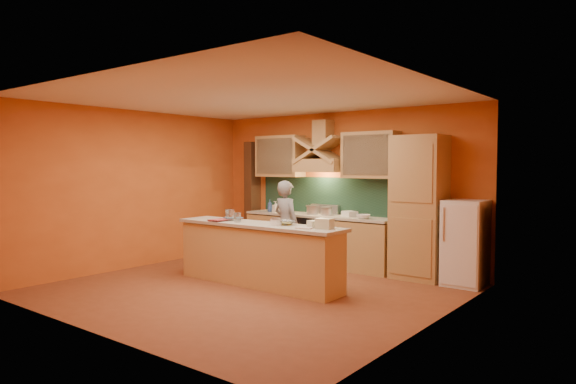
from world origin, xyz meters
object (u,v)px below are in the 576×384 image
Objects in this scene: stove at (318,240)px; mixing_bowl at (285,223)px; kitchen_scale at (276,222)px; fridge at (465,243)px; person at (286,224)px.

mixing_bowl is (0.66, -1.82, 0.53)m from stove.
stove is 2.14m from kitchen_scale.
fridge is 2.75m from mixing_bowl.
stove is 0.58× the size of person.
mixing_bowl reaches higher than stove.
kitchen_scale is (0.61, -1.98, 0.54)m from stove.
stove is 2.71m from fridge.
fridge reaches higher than mixing_bowl.
person is 1.56m from mixing_bowl.
person is at bearing 127.61° from mixing_bowl.
mixing_bowl is at bearing -70.11° from stove.
fridge reaches higher than kitchen_scale.
kitchen_scale is 0.42× the size of mixing_bowl.
stove is 7.80× the size of kitchen_scale.
fridge is at bearing 0.00° from stove.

